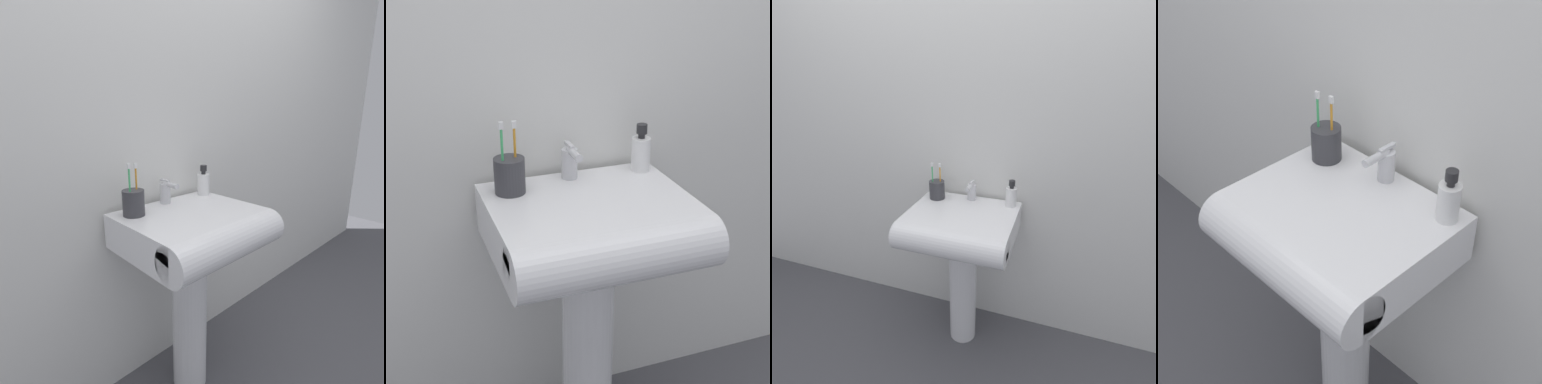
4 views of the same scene
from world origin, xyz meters
TOP-DOWN VIEW (x-y plane):
  - wall_back at (0.00, 0.25)m, footprint 5.00×0.05m
  - sink_pedestal at (0.00, 0.00)m, footprint 0.15×0.15m
  - sink_basin at (0.00, -0.05)m, footprint 0.54×0.48m
  - faucet at (-0.00, 0.15)m, footprint 0.05×0.11m
  - toothbrush_cup at (-0.19, 0.11)m, footprint 0.09×0.09m
  - soap_bottle at (0.22, 0.14)m, footprint 0.06×0.06m

SIDE VIEW (x-z plane):
  - sink_pedestal at x=0.00m, z-range 0.00..0.70m
  - sink_basin at x=0.00m, z-range 0.70..0.84m
  - toothbrush_cup at x=-0.19m, z-range 0.79..1.00m
  - faucet at x=0.00m, z-range 0.84..0.95m
  - soap_bottle at x=0.22m, z-range 0.83..0.97m
  - wall_back at x=0.00m, z-range 0.00..2.40m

